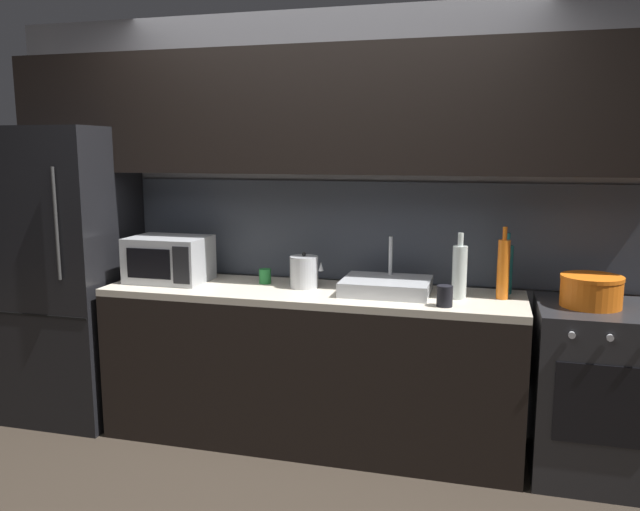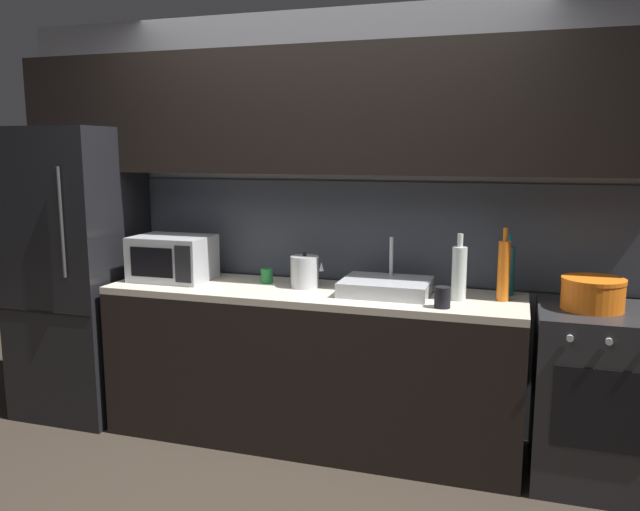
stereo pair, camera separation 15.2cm
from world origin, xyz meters
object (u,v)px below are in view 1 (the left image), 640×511
microwave (169,259)px  kettle (304,272)px  wine_bottle_orange (503,269)px  cooking_pot (591,291)px  mug_dark (445,296)px  refrigerator (71,274)px  wine_bottle_teal (506,269)px  wine_bottle_clear (460,271)px  mug_green (265,276)px  oven_range (594,391)px

microwave → kettle: 0.84m
wine_bottle_orange → cooking_pot: 0.44m
mug_dark → wine_bottle_orange: bearing=40.9°
refrigerator → wine_bottle_orange: 2.62m
wine_bottle_teal → wine_bottle_orange: bearing=-98.6°
kettle → mug_dark: 0.85m
wine_bottle_orange → kettle: bearing=-179.9°
wine_bottle_clear → mug_green: wine_bottle_clear is taller
cooking_pot → microwave: bearing=179.6°
refrigerator → mug_green: bearing=4.6°
oven_range → wine_bottle_teal: wine_bottle_teal is taller
oven_range → mug_green: mug_green is taller
mug_dark → mug_green: bearing=164.8°
wine_bottle_orange → wine_bottle_clear: wine_bottle_orange is taller
mug_dark → oven_range: bearing=13.9°
wine_bottle_teal → wine_bottle_clear: (-0.24, -0.19, 0.01)m
oven_range → kettle: bearing=177.9°
wine_bottle_orange → wine_bottle_teal: bearing=81.4°
kettle → cooking_pot: size_ratio=0.68×
wine_bottle_teal → mug_green: wine_bottle_teal is taller
cooking_pot → wine_bottle_orange: bearing=172.5°
refrigerator → oven_range: bearing=-0.0°
wine_bottle_clear → mug_dark: size_ratio=3.30×
oven_range → wine_bottle_teal: 0.77m
oven_range → kettle: kettle is taller
refrigerator → wine_bottle_clear: refrigerator is taller
refrigerator → mug_dark: bearing=-4.7°
wine_bottle_orange → wine_bottle_teal: 0.14m
oven_range → microwave: microwave is taller
wine_bottle_orange → mug_dark: size_ratio=3.61×
wine_bottle_clear → mug_dark: bearing=-107.7°
microwave → wine_bottle_teal: size_ratio=1.36×
microwave → mug_dark: size_ratio=4.29×
kettle → wine_bottle_teal: size_ratio=0.61×
microwave → wine_bottle_orange: 1.94m
mug_dark → cooking_pot: size_ratio=0.35×
microwave → cooking_pot: (2.37, -0.02, -0.06)m
kettle → wine_bottle_orange: wine_bottle_orange is taller
wine_bottle_teal → mug_dark: bearing=-128.4°
refrigerator → wine_bottle_teal: (2.64, 0.20, 0.13)m
refrigerator → cooking_pot: 3.05m
microwave → mug_dark: 1.67m
mug_green → mug_dark: 1.11m
wine_bottle_teal → oven_range: bearing=-23.5°
kettle → wine_bottle_orange: 1.10m
microwave → wine_bottle_orange: size_ratio=1.19×
mug_green → wine_bottle_clear: bearing=-5.0°
oven_range → microwave: size_ratio=1.96×
refrigerator → wine_bottle_clear: bearing=0.1°
oven_range → wine_bottle_teal: size_ratio=2.67×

